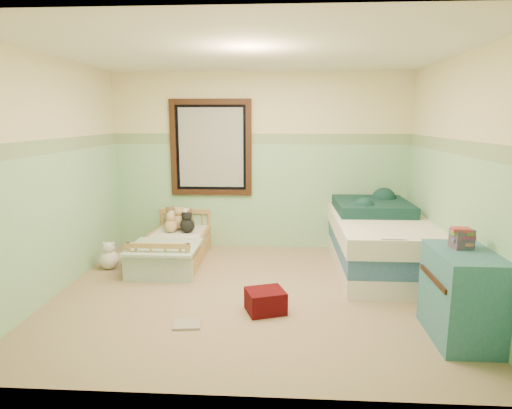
# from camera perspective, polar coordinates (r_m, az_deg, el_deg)

# --- Properties ---
(floor) EXTENTS (4.20, 3.60, 0.02)m
(floor) POSITION_cam_1_polar(r_m,az_deg,el_deg) (4.87, -0.60, -11.52)
(floor) COLOR gray
(floor) RESTS_ON ground
(ceiling) EXTENTS (4.20, 3.60, 0.02)m
(ceiling) POSITION_cam_1_polar(r_m,az_deg,el_deg) (4.54, -0.66, 19.31)
(ceiling) COLOR white
(ceiling) RESTS_ON wall_back
(wall_back) EXTENTS (4.20, 0.04, 2.50)m
(wall_back) POSITION_cam_1_polar(r_m,az_deg,el_deg) (6.32, 0.54, 5.54)
(wall_back) COLOR beige
(wall_back) RESTS_ON floor
(wall_front) EXTENTS (4.20, 0.04, 2.50)m
(wall_front) POSITION_cam_1_polar(r_m,az_deg,el_deg) (2.77, -3.29, -1.65)
(wall_front) COLOR beige
(wall_front) RESTS_ON floor
(wall_left) EXTENTS (0.04, 3.60, 2.50)m
(wall_left) POSITION_cam_1_polar(r_m,az_deg,el_deg) (5.13, -24.77, 3.23)
(wall_left) COLOR beige
(wall_left) RESTS_ON floor
(wall_right) EXTENTS (0.04, 3.60, 2.50)m
(wall_right) POSITION_cam_1_polar(r_m,az_deg,el_deg) (4.86, 24.93, 2.84)
(wall_right) COLOR beige
(wall_right) RESTS_ON floor
(wainscot_mint) EXTENTS (4.20, 0.01, 1.50)m
(wainscot_mint) POSITION_cam_1_polar(r_m,az_deg,el_deg) (6.37, 0.52, 1.04)
(wainscot_mint) COLOR #98CB99
(wainscot_mint) RESTS_ON floor
(border_strip) EXTENTS (4.20, 0.01, 0.15)m
(border_strip) POSITION_cam_1_polar(r_m,az_deg,el_deg) (6.28, 0.54, 8.47)
(border_strip) COLOR #467D4B
(border_strip) RESTS_ON wall_back
(window_frame) EXTENTS (1.16, 0.06, 1.36)m
(window_frame) POSITION_cam_1_polar(r_m,az_deg,el_deg) (6.34, -5.86, 7.31)
(window_frame) COLOR black
(window_frame) RESTS_ON wall_back
(window_blinds) EXTENTS (0.92, 0.01, 1.12)m
(window_blinds) POSITION_cam_1_polar(r_m,az_deg,el_deg) (6.35, -5.85, 7.32)
(window_blinds) COLOR #BCBCB9
(window_blinds) RESTS_ON window_frame
(toddler_bed_frame) EXTENTS (0.76, 1.52, 0.19)m
(toddler_bed_frame) POSITION_cam_1_polar(r_m,az_deg,el_deg) (5.98, -10.55, -6.26)
(toddler_bed_frame) COLOR #A57B43
(toddler_bed_frame) RESTS_ON floor
(toddler_mattress) EXTENTS (0.69, 1.45, 0.12)m
(toddler_mattress) POSITION_cam_1_polar(r_m,az_deg,el_deg) (5.93, -10.60, -4.81)
(toddler_mattress) COLOR white
(toddler_mattress) RESTS_ON toddler_bed_frame
(patchwork_quilt) EXTENTS (0.82, 0.76, 0.03)m
(patchwork_quilt) POSITION_cam_1_polar(r_m,az_deg,el_deg) (5.48, -11.82, -5.39)
(patchwork_quilt) COLOR #66A4CD
(patchwork_quilt) RESTS_ON toddler_mattress
(plush_bed_brown) EXTENTS (0.21, 0.21, 0.21)m
(plush_bed_brown) POSITION_cam_1_polar(r_m,az_deg,el_deg) (6.40, -10.89, -2.12)
(plush_bed_brown) COLOR brown
(plush_bed_brown) RESTS_ON toddler_mattress
(plush_bed_white) EXTENTS (0.20, 0.20, 0.20)m
(plush_bed_white) POSITION_cam_1_polar(r_m,az_deg,el_deg) (6.35, -9.14, -2.21)
(plush_bed_white) COLOR white
(plush_bed_white) RESTS_ON toddler_mattress
(plush_bed_tan) EXTENTS (0.18, 0.18, 0.18)m
(plush_bed_tan) POSITION_cam_1_polar(r_m,az_deg,el_deg) (6.18, -10.93, -2.73)
(plush_bed_tan) COLOR tan
(plush_bed_tan) RESTS_ON toddler_mattress
(plush_bed_dark) EXTENTS (0.19, 0.19, 0.19)m
(plush_bed_dark) POSITION_cam_1_polar(r_m,az_deg,el_deg) (6.13, -8.85, -2.72)
(plush_bed_dark) COLOR black
(plush_bed_dark) RESTS_ON toddler_mattress
(plush_floor_cream) EXTENTS (0.24, 0.24, 0.24)m
(plush_floor_cream) POSITION_cam_1_polar(r_m,az_deg,el_deg) (5.87, -18.42, -6.78)
(plush_floor_cream) COLOR silver
(plush_floor_cream) RESTS_ON floor
(plush_floor_tan) EXTENTS (0.22, 0.22, 0.22)m
(plush_floor_tan) POSITION_cam_1_polar(r_m,az_deg,el_deg) (5.88, -15.78, -6.68)
(plush_floor_tan) COLOR tan
(plush_floor_tan) RESTS_ON floor
(twin_bed_frame) EXTENTS (1.10, 2.19, 0.22)m
(twin_bed_frame) POSITION_cam_1_polar(r_m,az_deg,el_deg) (5.84, 15.55, -6.78)
(twin_bed_frame) COLOR white
(twin_bed_frame) RESTS_ON floor
(twin_boxspring) EXTENTS (1.10, 2.19, 0.22)m
(twin_boxspring) POSITION_cam_1_polar(r_m,az_deg,el_deg) (5.78, 15.67, -4.70)
(twin_boxspring) COLOR navy
(twin_boxspring) RESTS_ON twin_bed_frame
(twin_mattress) EXTENTS (1.14, 2.24, 0.22)m
(twin_mattress) POSITION_cam_1_polar(r_m,az_deg,el_deg) (5.72, 15.78, -2.58)
(twin_mattress) COLOR white
(twin_mattress) RESTS_ON twin_boxspring
(teal_blanket) EXTENTS (0.95, 1.00, 0.14)m
(teal_blanket) POSITION_cam_1_polar(r_m,az_deg,el_deg) (5.96, 14.80, -0.22)
(teal_blanket) COLOR #123A32
(teal_blanket) RESTS_ON twin_mattress
(dresser) EXTENTS (0.48, 0.77, 0.77)m
(dresser) POSITION_cam_1_polar(r_m,az_deg,el_deg) (4.18, 25.06, -10.62)
(dresser) COLOR #296470
(dresser) RESTS_ON floor
(book_stack) EXTENTS (0.19, 0.16, 0.17)m
(book_stack) POSITION_cam_1_polar(r_m,az_deg,el_deg) (4.14, 25.06, -4.01)
(book_stack) COLOR brown
(book_stack) RESTS_ON dresser
(red_pillow) EXTENTS (0.44, 0.41, 0.22)m
(red_pillow) POSITION_cam_1_polar(r_m,az_deg,el_deg) (4.40, 1.23, -12.36)
(red_pillow) COLOR maroon
(red_pillow) RESTS_ON floor
(floor_book) EXTENTS (0.27, 0.22, 0.02)m
(floor_book) POSITION_cam_1_polar(r_m,az_deg,el_deg) (4.21, -8.92, -15.10)
(floor_book) COLOR orange
(floor_book) RESTS_ON floor
(extra_plush_0) EXTENTS (0.19, 0.19, 0.19)m
(extra_plush_0) POSITION_cam_1_polar(r_m,az_deg,el_deg) (6.36, -10.79, -2.31)
(extra_plush_0) COLOR silver
(extra_plush_0) RESTS_ON toddler_mattress
(extra_plush_1) EXTENTS (0.17, 0.17, 0.17)m
(extra_plush_1) POSITION_cam_1_polar(r_m,az_deg,el_deg) (6.26, -9.04, -2.53)
(extra_plush_1) COLOR black
(extra_plush_1) RESTS_ON toddler_mattress
(extra_plush_2) EXTENTS (0.22, 0.22, 0.22)m
(extra_plush_2) POSITION_cam_1_polar(r_m,az_deg,el_deg) (6.33, -9.92, -2.20)
(extra_plush_2) COLOR tan
(extra_plush_2) RESTS_ON toddler_mattress
(extra_plush_3) EXTENTS (0.20, 0.20, 0.20)m
(extra_plush_3) POSITION_cam_1_polar(r_m,az_deg,el_deg) (6.36, -8.87, -2.19)
(extra_plush_3) COLOR brown
(extra_plush_3) RESTS_ON toddler_mattress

